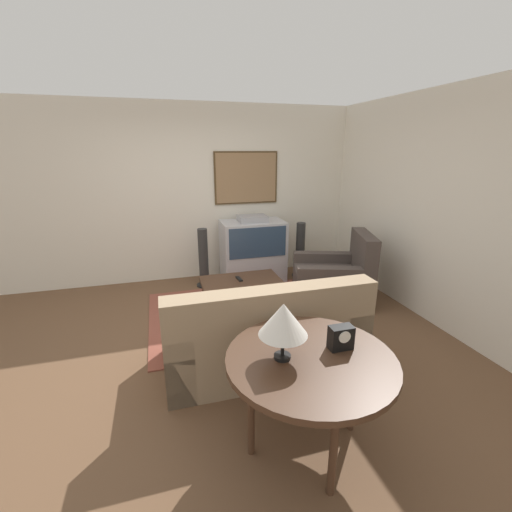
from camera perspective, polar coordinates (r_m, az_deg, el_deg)
name	(u,v)px	position (r m, az deg, el deg)	size (l,w,h in m)	color
ground_plane	(216,341)	(3.92, -6.63, -13.93)	(12.00, 12.00, 0.00)	brown
wall_back	(191,194)	(5.51, -10.78, 10.07)	(12.00, 0.10, 2.70)	silver
wall_right	(431,209)	(4.61, 27.18, 7.01)	(0.06, 12.00, 2.70)	silver
area_rug	(243,313)	(4.47, -2.24, -9.50)	(2.32, 1.87, 0.01)	brown
tv	(253,250)	(5.43, -0.55, 0.98)	(0.98, 0.60, 1.05)	#B7B7BC
couch	(263,336)	(3.37, 1.21, -13.12)	(1.85, 0.91, 0.92)	#9E8466
armchair	(334,280)	(4.86, 12.95, -3.86)	(1.20, 1.09, 0.96)	#473D38
coffee_table	(241,283)	(4.40, -2.58, -4.44)	(1.00, 0.51, 0.44)	#472D1E
console_table	(311,365)	(2.38, 9.09, -17.57)	(1.12, 1.12, 0.74)	#472D1E
table_lamp	(283,320)	(2.17, 4.57, -10.59)	(0.31, 0.31, 0.39)	black
mantel_clock	(341,337)	(2.43, 13.96, -13.04)	(0.16, 0.10, 0.16)	black
remote	(239,279)	(4.36, -2.83, -3.82)	(0.06, 0.16, 0.02)	black
speaker_tower_left	(203,260)	(5.25, -8.75, -0.58)	(0.25, 0.25, 0.90)	black
speaker_tower_right	(300,251)	(5.66, 7.35, 0.79)	(0.25, 0.25, 0.90)	black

